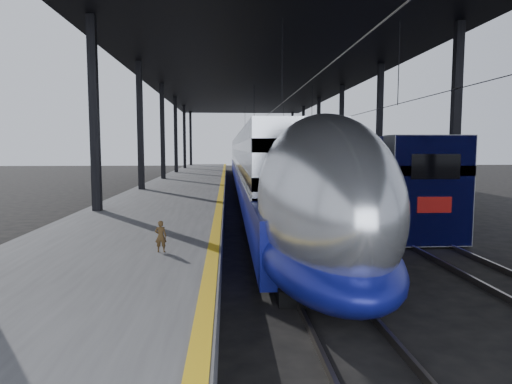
{
  "coord_description": "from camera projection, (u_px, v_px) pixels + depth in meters",
  "views": [
    {
      "loc": [
        -0.32,
        -14.42,
        3.63
      ],
      "look_at": [
        0.73,
        2.29,
        2.0
      ],
      "focal_mm": 32.0,
      "sensor_mm": 36.0,
      "label": 1
    }
  ],
  "objects": [
    {
      "name": "ground",
      "position": [
        238.0,
        261.0,
        14.69
      ],
      "size": [
        160.0,
        160.0,
        0.0
      ],
      "primitive_type": "plane",
      "color": "black",
      "rests_on": "ground"
    },
    {
      "name": "platform",
      "position": [
        185.0,
        189.0,
        34.29
      ],
      "size": [
        6.0,
        80.0,
        1.0
      ],
      "primitive_type": "cube",
      "color": "#4C4C4F",
      "rests_on": "ground"
    },
    {
      "name": "yellow_strip",
      "position": [
        222.0,
        183.0,
        34.42
      ],
      "size": [
        0.3,
        80.0,
        0.01
      ],
      "primitive_type": "cube",
      "color": "gold",
      "rests_on": "platform"
    },
    {
      "name": "rails",
      "position": [
        291.0,
        194.0,
        34.83
      ],
      "size": [
        6.52,
        80.0,
        0.16
      ],
      "color": "slate",
      "rests_on": "ground"
    },
    {
      "name": "canopy",
      "position": [
        257.0,
        74.0,
        33.8
      ],
      "size": [
        18.0,
        75.0,
        9.47
      ],
      "color": "black",
      "rests_on": "ground"
    },
    {
      "name": "tgv_train",
      "position": [
        255.0,
        165.0,
        38.73
      ],
      "size": [
        3.22,
        65.2,
        4.61
      ],
      "color": "#B0B3B7",
      "rests_on": "ground"
    },
    {
      "name": "second_train",
      "position": [
        305.0,
        164.0,
        43.25
      ],
      "size": [
        2.97,
        56.05,
        4.09
      ],
      "color": "navy",
      "rests_on": "ground"
    },
    {
      "name": "child",
      "position": [
        161.0,
        236.0,
        11.49
      ],
      "size": [
        0.3,
        0.2,
        0.81
      ],
      "primitive_type": "imported",
      "rotation": [
        0.0,
        0.0,
        3.1
      ],
      "color": "#453017",
      "rests_on": "platform"
    }
  ]
}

